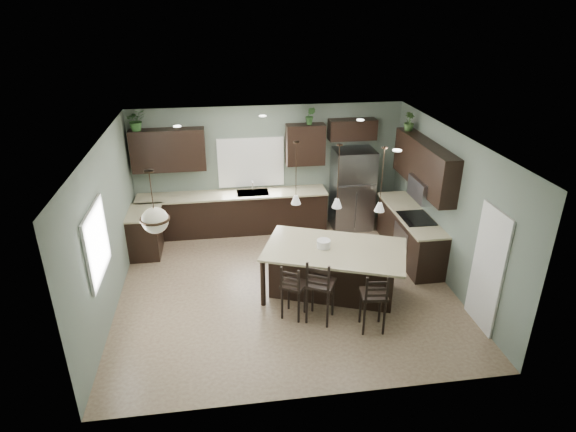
% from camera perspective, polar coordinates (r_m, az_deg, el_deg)
% --- Properties ---
extents(ground, '(6.00, 6.00, 0.00)m').
position_cam_1_polar(ground, '(9.04, -0.27, -8.31)').
color(ground, '#9E8466').
rests_on(ground, ground).
extents(pantry_door, '(0.04, 0.82, 2.04)m').
position_cam_1_polar(pantry_door, '(8.18, 22.57, -5.88)').
color(pantry_door, white).
rests_on(pantry_door, ground).
extents(window_back, '(1.35, 0.02, 1.00)m').
position_cam_1_polar(window_back, '(10.82, -4.42, 6.37)').
color(window_back, white).
rests_on(window_back, room_shell).
extents(window_left, '(0.02, 1.10, 1.00)m').
position_cam_1_polar(window_left, '(7.76, -21.82, -2.97)').
color(window_left, white).
rests_on(window_left, room_shell).
extents(left_return_cabs, '(0.60, 0.90, 0.90)m').
position_cam_1_polar(left_return_cabs, '(10.38, -16.56, -1.99)').
color(left_return_cabs, black).
rests_on(left_return_cabs, ground).
extents(left_return_countertop, '(0.66, 0.96, 0.04)m').
position_cam_1_polar(left_return_countertop, '(10.18, -16.76, 0.38)').
color(left_return_countertop, '#BCB58E').
rests_on(left_return_countertop, left_return_cabs).
extents(back_lower_cabs, '(4.20, 0.60, 0.90)m').
position_cam_1_polar(back_lower_cabs, '(10.93, -6.48, 0.30)').
color(back_lower_cabs, black).
rests_on(back_lower_cabs, ground).
extents(back_countertop, '(4.20, 0.66, 0.04)m').
position_cam_1_polar(back_countertop, '(10.73, -6.59, 2.54)').
color(back_countertop, '#BCB58E').
rests_on(back_countertop, back_lower_cabs).
extents(sink_inset, '(0.70, 0.45, 0.01)m').
position_cam_1_polar(sink_inset, '(10.74, -4.20, 2.76)').
color(sink_inset, gray).
rests_on(sink_inset, back_countertop).
extents(faucet, '(0.02, 0.02, 0.28)m').
position_cam_1_polar(faucet, '(10.66, -4.21, 3.42)').
color(faucet, silver).
rests_on(faucet, back_countertop).
extents(back_upper_left, '(1.55, 0.34, 0.90)m').
position_cam_1_polar(back_upper_left, '(10.59, -13.99, 7.59)').
color(back_upper_left, black).
rests_on(back_upper_left, room_shell).
extents(back_upper_right, '(0.85, 0.34, 0.90)m').
position_cam_1_polar(back_upper_right, '(10.69, 2.07, 8.46)').
color(back_upper_right, black).
rests_on(back_upper_right, room_shell).
extents(fridge_header, '(1.05, 0.34, 0.45)m').
position_cam_1_polar(fridge_header, '(10.85, 7.65, 10.13)').
color(fridge_header, black).
rests_on(fridge_header, room_shell).
extents(right_lower_cabs, '(0.60, 2.35, 0.90)m').
position_cam_1_polar(right_lower_cabs, '(10.22, 14.20, -2.13)').
color(right_lower_cabs, black).
rests_on(right_lower_cabs, ground).
extents(right_countertop, '(0.66, 2.35, 0.04)m').
position_cam_1_polar(right_countertop, '(10.02, 14.37, 0.27)').
color(right_countertop, '#BCB58E').
rests_on(right_countertop, right_lower_cabs).
extents(cooktop, '(0.58, 0.75, 0.02)m').
position_cam_1_polar(cooktop, '(9.78, 14.97, -0.25)').
color(cooktop, black).
rests_on(cooktop, right_countertop).
extents(wall_oven_front, '(0.01, 0.72, 0.60)m').
position_cam_1_polar(wall_oven_front, '(9.89, 13.13, -2.96)').
color(wall_oven_front, gray).
rests_on(wall_oven_front, right_lower_cabs).
extents(right_upper_cabs, '(0.34, 2.35, 0.90)m').
position_cam_1_polar(right_upper_cabs, '(9.71, 15.82, 5.87)').
color(right_upper_cabs, black).
rests_on(right_upper_cabs, room_shell).
extents(microwave, '(0.40, 0.75, 0.40)m').
position_cam_1_polar(microwave, '(9.59, 15.90, 3.07)').
color(microwave, gray).
rests_on(microwave, right_upper_cabs).
extents(refrigerator, '(0.90, 0.74, 1.85)m').
position_cam_1_polar(refrigerator, '(11.04, 7.63, 3.17)').
color(refrigerator, gray).
rests_on(refrigerator, ground).
extents(kitchen_island, '(2.75, 2.15, 0.92)m').
position_cam_1_polar(kitchen_island, '(8.64, 5.46, -6.55)').
color(kitchen_island, black).
rests_on(kitchen_island, ground).
extents(serving_dish, '(0.24, 0.24, 0.14)m').
position_cam_1_polar(serving_dish, '(8.40, 4.25, -3.29)').
color(serving_dish, silver).
rests_on(serving_dish, kitchen_island).
extents(bar_stool_left, '(0.51, 0.51, 1.01)m').
position_cam_1_polar(bar_stool_left, '(8.01, 0.67, -8.79)').
color(bar_stool_left, black).
rests_on(bar_stool_left, ground).
extents(bar_stool_center, '(0.58, 0.58, 1.16)m').
position_cam_1_polar(bar_stool_center, '(7.90, 3.86, -8.71)').
color(bar_stool_center, black).
rests_on(bar_stool_center, ground).
extents(bar_stool_right, '(0.44, 0.44, 1.08)m').
position_cam_1_polar(bar_stool_right, '(7.82, 10.06, -9.83)').
color(bar_stool_right, black).
rests_on(bar_stool_right, ground).
extents(pendant_left, '(0.17, 0.17, 1.10)m').
position_cam_1_polar(pendant_left, '(7.97, 0.96, 5.08)').
color(pendant_left, white).
rests_on(pendant_left, room_shell).
extents(pendant_center, '(0.17, 0.17, 1.10)m').
position_cam_1_polar(pendant_center, '(7.87, 5.97, 4.68)').
color(pendant_center, white).
rests_on(pendant_center, room_shell).
extents(pendant_right, '(0.17, 0.17, 1.10)m').
position_cam_1_polar(pendant_right, '(7.83, 11.07, 4.23)').
color(pendant_right, white).
rests_on(pendant_right, room_shell).
extents(chandelier, '(0.42, 0.42, 0.94)m').
position_cam_1_polar(chandelier, '(6.88, -15.74, 1.61)').
color(chandelier, beige).
rests_on(chandelier, room_shell).
extents(plant_back_left, '(0.48, 0.46, 0.43)m').
position_cam_1_polar(plant_back_left, '(10.47, -17.58, 10.77)').
color(plant_back_left, '#285324').
rests_on(plant_back_left, back_upper_left).
extents(plant_back_right, '(0.26, 0.24, 0.38)m').
position_cam_1_polar(plant_back_right, '(10.52, 2.68, 11.79)').
color(plant_back_right, '#274D21').
rests_on(plant_back_right, back_upper_right).
extents(plant_right_wall, '(0.27, 0.27, 0.38)m').
position_cam_1_polar(plant_right_wall, '(10.31, 14.17, 10.80)').
color(plant_right_wall, '#325224').
rests_on(plant_right_wall, right_upper_cabs).
extents(room_shell, '(6.00, 6.00, 6.00)m').
position_cam_1_polar(room_shell, '(8.25, -0.29, 1.66)').
color(room_shell, slate).
rests_on(room_shell, ground).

